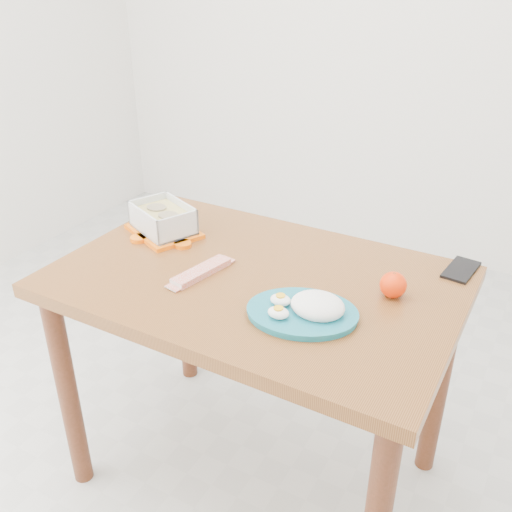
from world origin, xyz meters
The scene contains 7 objects.
ground centered at (0.00, 0.00, 0.00)m, with size 3.50×3.50×0.00m, color #B7B7B2.
dining_table centered at (0.19, -0.07, 0.64)m, with size 1.09×0.73×0.75m.
food_container centered at (-0.19, 0.03, 0.80)m, with size 0.27×0.24×0.09m.
orange_fruit centered at (0.55, 0.01, 0.78)m, with size 0.07×0.07×0.07m, color #FD3705.
rice_plate centered at (0.40, -0.18, 0.77)m, with size 0.33×0.33×0.07m.
candy_bar centered at (0.06, -0.14, 0.76)m, with size 0.19×0.05×0.02m, color red.
smartphone centered at (0.68, 0.23, 0.75)m, with size 0.07×0.14×0.01m, color black.
Camera 1 is at (0.85, -1.25, 1.52)m, focal length 40.00 mm.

